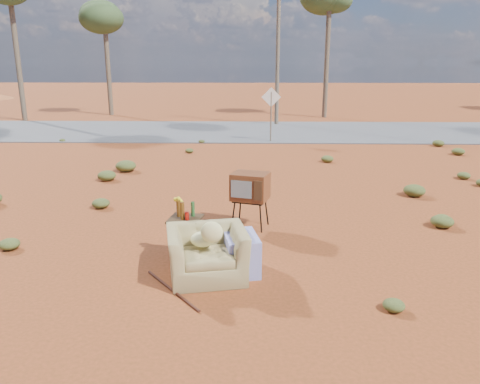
{
  "coord_description": "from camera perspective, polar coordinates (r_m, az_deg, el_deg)",
  "views": [
    {
      "loc": [
        0.76,
        -6.99,
        3.13
      ],
      "look_at": [
        0.53,
        1.4,
        0.8
      ],
      "focal_mm": 35.0,
      "sensor_mm": 36.0,
      "label": 1
    }
  ],
  "objects": [
    {
      "name": "eucalyptus_center",
      "position": [
        28.5,
        10.87,
        21.89
      ],
      "size": [
        3.2,
        3.2,
        7.6
      ],
      "color": "brown",
      "rests_on": "ground"
    },
    {
      "name": "highway",
      "position": [
        22.22,
        -0.45,
        7.46
      ],
      "size": [
        140.0,
        7.0,
        0.04
      ],
      "primitive_type": "cube",
      "color": "#565659",
      "rests_on": "ground"
    },
    {
      "name": "scrub_patch",
      "position": [
        11.89,
        -6.17,
        0.85
      ],
      "size": [
        17.49,
        8.07,
        0.33
      ],
      "color": "#4F5625",
      "rests_on": "ground"
    },
    {
      "name": "tv_unit",
      "position": [
        9.01,
        1.24,
        0.58
      ],
      "size": [
        0.8,
        0.71,
        1.09
      ],
      "rotation": [
        0.0,
        0.0,
        -0.29
      ],
      "color": "black",
      "rests_on": "ground"
    },
    {
      "name": "side_table",
      "position": [
        7.59,
        -6.87,
        -2.88
      ],
      "size": [
        0.57,
        0.57,
        1.02
      ],
      "rotation": [
        0.0,
        0.0,
        -0.15
      ],
      "color": "#372614",
      "rests_on": "ground"
    },
    {
      "name": "road_sign",
      "position": [
        19.07,
        3.82,
        10.58
      ],
      "size": [
        0.78,
        0.06,
        2.19
      ],
      "color": "brown",
      "rests_on": "ground"
    },
    {
      "name": "armchair",
      "position": [
        7.05,
        -3.25,
        -6.66
      ],
      "size": [
        1.46,
        1.12,
        1.01
      ],
      "rotation": [
        0.0,
        0.0,
        0.21
      ],
      "color": "#958351",
      "rests_on": "ground"
    },
    {
      "name": "eucalyptus_near_left",
      "position": [
        30.37,
        -16.17,
        19.31
      ],
      "size": [
        3.2,
        3.2,
        6.6
      ],
      "color": "brown",
      "rests_on": "ground"
    },
    {
      "name": "rusty_bar",
      "position": [
        6.83,
        -8.28,
        -11.72
      ],
      "size": [
        0.94,
        1.19,
        0.04
      ],
      "primitive_type": "cylinder",
      "rotation": [
        0.0,
        1.57,
        -0.91
      ],
      "color": "#4F2515",
      "rests_on": "ground"
    },
    {
      "name": "ground",
      "position": [
        7.69,
        -4.31,
        -8.53
      ],
      "size": [
        140.0,
        140.0,
        0.0
      ],
      "primitive_type": "plane",
      "color": "#933C1D",
      "rests_on": "ground"
    },
    {
      "name": "utility_pole_center",
      "position": [
        24.54,
        4.65,
        17.83
      ],
      "size": [
        1.4,
        0.2,
        8.0
      ],
      "color": "brown",
      "rests_on": "ground"
    }
  ]
}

